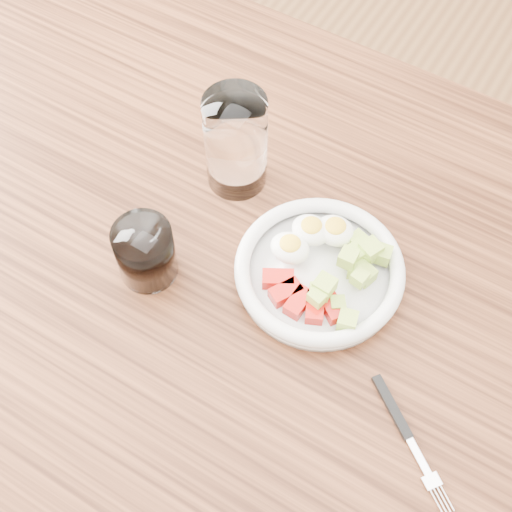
% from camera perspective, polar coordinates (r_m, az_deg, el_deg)
% --- Properties ---
extents(ground, '(4.00, 4.00, 0.00)m').
position_cam_1_polar(ground, '(1.63, 0.13, -15.12)').
color(ground, brown).
rests_on(ground, ground).
extents(dining_table, '(1.50, 0.90, 0.77)m').
position_cam_1_polar(dining_table, '(1.00, 0.20, -4.53)').
color(dining_table, brown).
rests_on(dining_table, ground).
extents(bowl, '(0.22, 0.22, 0.05)m').
position_cam_1_polar(bowl, '(0.90, 5.15, -0.98)').
color(bowl, white).
rests_on(bowl, dining_table).
extents(fork, '(0.14, 0.11, 0.01)m').
position_cam_1_polar(fork, '(0.85, 11.56, -13.10)').
color(fork, black).
rests_on(fork, dining_table).
extents(water_glass, '(0.08, 0.08, 0.15)m').
position_cam_1_polar(water_glass, '(0.95, -1.62, 9.06)').
color(water_glass, white).
rests_on(water_glass, dining_table).
extents(coffee_glass, '(0.07, 0.07, 0.09)m').
position_cam_1_polar(coffee_glass, '(0.90, -8.84, 0.27)').
color(coffee_glass, white).
rests_on(coffee_glass, dining_table).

